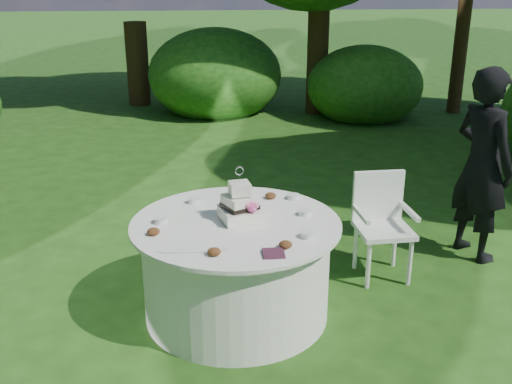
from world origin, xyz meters
The scene contains 9 objects.
ground centered at (0.00, 0.00, 0.00)m, with size 80.00×80.00×0.00m, color #1B3C10.
napkins centered at (0.21, -0.57, 0.78)m, with size 0.14×0.14×0.02m, color #431C30.
feather_plume centered at (-0.31, -0.46, 0.78)m, with size 0.48×0.07×0.01m, color silver.
guest centered at (2.27, 0.83, 0.88)m, with size 0.64×0.42×1.76m, color black.
table centered at (0.00, 0.00, 0.39)m, with size 1.56×1.56×0.77m.
cake centered at (0.03, 0.03, 0.88)m, with size 0.33×0.33×0.41m.
chair centered at (1.29, 0.56, 0.52)m, with size 0.48×0.47×0.90m.
votives centered at (0.13, 0.13, 0.79)m, with size 1.18×0.85×0.04m.
petal_cups centered at (-0.04, -0.18, 0.79)m, with size 0.99×1.09×0.05m.
Camera 1 is at (-0.25, -4.06, 2.50)m, focal length 42.00 mm.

